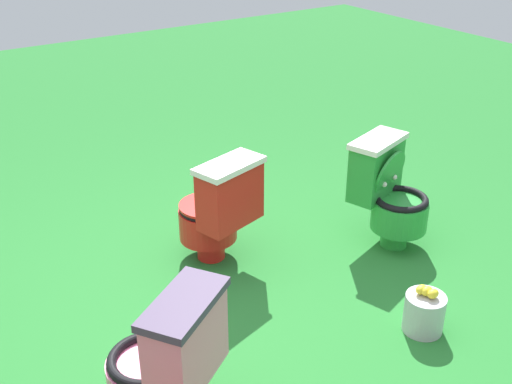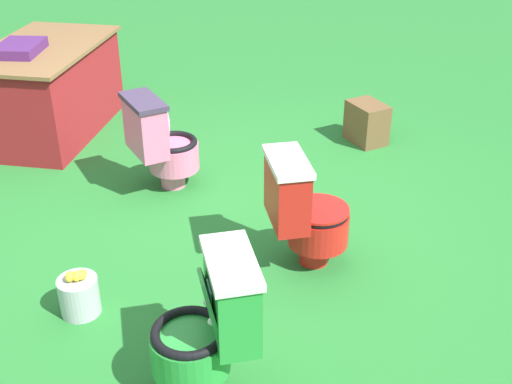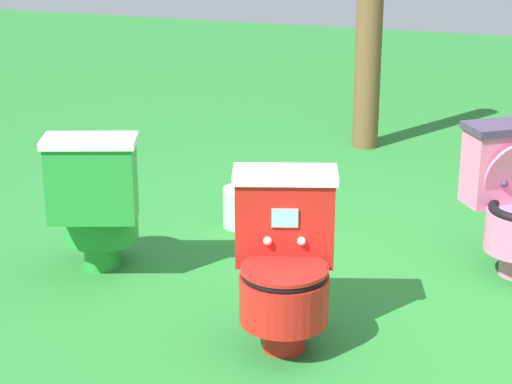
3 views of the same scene
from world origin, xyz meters
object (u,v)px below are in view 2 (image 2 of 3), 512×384
small_crate (367,123)px  lemon_bucket (79,295)px  toilet_red (305,211)px  toilet_green (209,326)px  vendor_table (47,89)px  toilet_pink (161,142)px

small_crate → lemon_bucket: (-2.41, 1.72, -0.06)m
toilet_red → lemon_bucket: toilet_red is taller
lemon_bucket → toilet_green: bearing=-121.1°
toilet_green → vendor_table: vendor_table is taller
toilet_pink → toilet_green: (-1.94, -0.64, 0.00)m
vendor_table → small_crate: bearing=-89.7°
toilet_green → small_crate: size_ratio=2.10×
toilet_green → small_crate: 3.04m
toilet_pink → small_crate: toilet_pink is taller
toilet_pink → small_crate: bearing=87.8°
toilet_red → vendor_table: (1.82, 2.24, 0.02)m
toilet_pink → vendor_table: vendor_table is taller
vendor_table → lemon_bucket: size_ratio=5.55×
small_crate → vendor_table: bearing=90.3°
toilet_pink → small_crate: 1.83m
toilet_pink → toilet_green: bearing=-15.7°
vendor_table → lemon_bucket: vendor_table is taller
toilet_green → lemon_bucket: toilet_green is taller
toilet_red → toilet_pink: size_ratio=1.00×
toilet_red → toilet_pink: bearing=-145.5°
toilet_pink → vendor_table: 1.52m
lemon_bucket → small_crate: bearing=-35.5°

